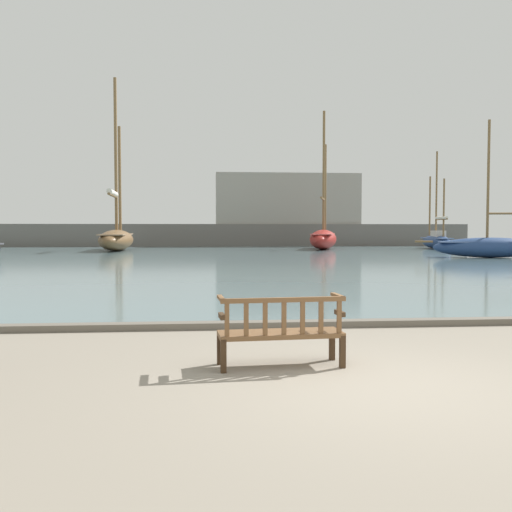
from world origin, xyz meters
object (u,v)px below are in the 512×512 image
park_bench (281,331)px  sailboat_far_port (323,238)px  sailboat_nearest_port (116,237)px  sailboat_mid_port (437,240)px  sailboat_far_starboard (490,246)px

park_bench → sailboat_far_port: sailboat_far_port is taller
park_bench → sailboat_far_port: 40.94m
sailboat_nearest_port → sailboat_mid_port: (26.60, 1.51, -0.30)m
park_bench → sailboat_mid_port: 43.94m
sailboat_far_starboard → sailboat_far_port: (-6.89, 14.89, 0.30)m
sailboat_far_starboard → sailboat_far_port: bearing=114.8°
park_bench → sailboat_far_starboard: (15.78, 25.07, 0.27)m
sailboat_mid_port → sailboat_far_port: sailboat_far_port is taller
park_bench → sailboat_nearest_port: sailboat_nearest_port is taller
sailboat_far_starboard → park_bench: bearing=-122.2°
park_bench → sailboat_nearest_port: (-7.95, 38.27, 0.68)m
park_bench → sailboat_mid_port: (18.65, 39.78, 0.38)m
sailboat_far_starboard → sailboat_nearest_port: sailboat_nearest_port is taller
sailboat_mid_port → sailboat_far_port: (-9.76, 0.18, 0.20)m
park_bench → sailboat_far_port: (8.89, 39.96, 0.58)m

